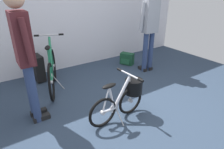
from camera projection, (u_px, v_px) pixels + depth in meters
name	position (u px, v px, depth m)	size (l,w,h in m)	color
ground_plane	(127.00, 110.00, 3.09)	(6.49, 6.49, 0.00)	#2D3D51
back_wall	(64.00, 1.00, 4.18)	(6.49, 0.10, 3.00)	silver
folding_bike_foreground	(124.00, 96.00, 2.83)	(0.96, 0.53, 0.69)	black
display_bike_left	(52.00, 71.00, 3.58)	(0.64, 1.34, 0.99)	black
visitor_near_wall	(150.00, 24.00, 4.12)	(0.54, 0.30, 1.82)	navy
visitor_browsing	(24.00, 51.00, 2.49)	(0.29, 0.54, 1.79)	navy
rolling_suitcase	(38.00, 68.00, 3.97)	(0.21, 0.37, 0.83)	black
backpack_on_floor	(127.00, 59.00, 4.85)	(0.30, 0.36, 0.29)	#19472D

